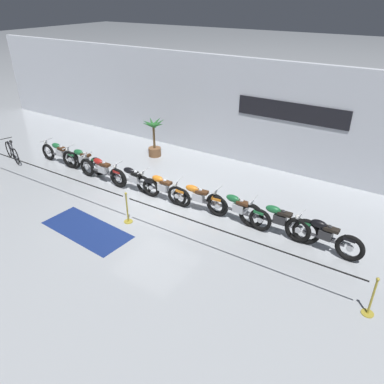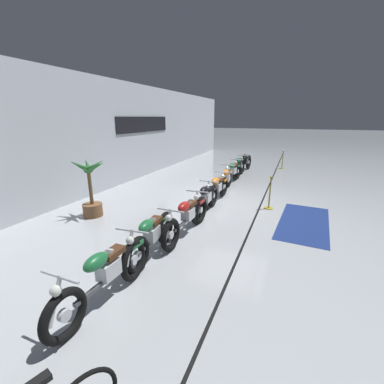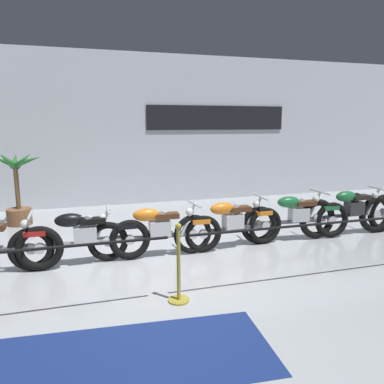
{
  "view_description": "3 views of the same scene",
  "coord_description": "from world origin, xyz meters",
  "px_view_note": "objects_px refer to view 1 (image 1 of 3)",
  "views": [
    {
      "loc": [
        6.92,
        -8.45,
        6.44
      ],
      "look_at": [
        1.2,
        0.53,
        0.66
      ],
      "focal_mm": 35.0,
      "sensor_mm": 36.0,
      "label": 1
    },
    {
      "loc": [
        -8.05,
        -1.77,
        2.77
      ],
      "look_at": [
        -1.25,
        0.95,
        0.63
      ],
      "focal_mm": 24.0,
      "sensor_mm": 36.0,
      "label": 2
    },
    {
      "loc": [
        -1.23,
        -5.6,
        2.3
      ],
      "look_at": [
        0.86,
        1.37,
        0.95
      ],
      "focal_mm": 35.0,
      "sensor_mm": 36.0,
      "label": 3
    }
  ],
  "objects_px": {
    "motorcycle_orange_5": "(197,198)",
    "bicycle": "(12,152)",
    "potted_palm_left_of_row": "(154,138)",
    "stanchion_mid_right": "(371,302)",
    "motorcycle_black_8": "(323,236)",
    "motorcycle_red_2": "(102,170)",
    "motorcycle_black_3": "(133,180)",
    "floor_banner": "(87,230)",
    "motorcycle_green_0": "(60,154)",
    "stanchion_mid_left": "(128,212)",
    "motorcycle_orange_4": "(162,188)",
    "motorcycle_green_1": "(83,160)",
    "motorcycle_green_6": "(237,209)",
    "motorcycle_green_7": "(278,221)",
    "stanchion_far_left": "(91,188)"
  },
  "relations": [
    {
      "from": "motorcycle_green_6",
      "to": "stanchion_mid_right",
      "type": "height_order",
      "value": "stanchion_mid_right"
    },
    {
      "from": "motorcycle_green_1",
      "to": "stanchion_mid_left",
      "type": "relative_size",
      "value": 2.06
    },
    {
      "from": "motorcycle_green_7",
      "to": "stanchion_mid_left",
      "type": "relative_size",
      "value": 2.36
    },
    {
      "from": "motorcycle_black_8",
      "to": "stanchion_mid_right",
      "type": "height_order",
      "value": "stanchion_mid_right"
    },
    {
      "from": "motorcycle_green_7",
      "to": "floor_banner",
      "type": "relative_size",
      "value": 0.86
    },
    {
      "from": "bicycle",
      "to": "potted_palm_left_of_row",
      "type": "xyz_separation_m",
      "value": [
        4.78,
        3.66,
        0.43
      ]
    },
    {
      "from": "motorcycle_orange_4",
      "to": "potted_palm_left_of_row",
      "type": "bearing_deg",
      "value": 131.16
    },
    {
      "from": "motorcycle_green_1",
      "to": "bicycle",
      "type": "height_order",
      "value": "bicycle"
    },
    {
      "from": "motorcycle_orange_4",
      "to": "motorcycle_orange_5",
      "type": "height_order",
      "value": "motorcycle_orange_5"
    },
    {
      "from": "motorcycle_orange_5",
      "to": "motorcycle_black_8",
      "type": "height_order",
      "value": "motorcycle_black_8"
    },
    {
      "from": "potted_palm_left_of_row",
      "to": "stanchion_mid_right",
      "type": "relative_size",
      "value": 1.62
    },
    {
      "from": "motorcycle_green_1",
      "to": "floor_banner",
      "type": "xyz_separation_m",
      "value": [
        3.18,
        -2.92,
        -0.46
      ]
    },
    {
      "from": "motorcycle_green_1",
      "to": "potted_palm_left_of_row",
      "type": "height_order",
      "value": "potted_palm_left_of_row"
    },
    {
      "from": "motorcycle_red_2",
      "to": "motorcycle_black_8",
      "type": "height_order",
      "value": "motorcycle_black_8"
    },
    {
      "from": "motorcycle_red_2",
      "to": "motorcycle_green_7",
      "type": "distance_m",
      "value": 6.86
    },
    {
      "from": "motorcycle_black_3",
      "to": "stanchion_mid_right",
      "type": "height_order",
      "value": "stanchion_mid_right"
    },
    {
      "from": "motorcycle_orange_4",
      "to": "motorcycle_green_0",
      "type": "bearing_deg",
      "value": 178.2
    },
    {
      "from": "stanchion_mid_right",
      "to": "motorcycle_black_8",
      "type": "bearing_deg",
      "value": 131.09
    },
    {
      "from": "motorcycle_green_0",
      "to": "motorcycle_orange_5",
      "type": "height_order",
      "value": "motorcycle_green_0"
    },
    {
      "from": "motorcycle_green_7",
      "to": "motorcycle_orange_4",
      "type": "bearing_deg",
      "value": -178.42
    },
    {
      "from": "motorcycle_green_1",
      "to": "stanchion_far_left",
      "type": "xyz_separation_m",
      "value": [
        2.45,
        -1.9,
        0.3
      ]
    },
    {
      "from": "motorcycle_orange_5",
      "to": "bicycle",
      "type": "relative_size",
      "value": 1.34
    },
    {
      "from": "potted_palm_left_of_row",
      "to": "motorcycle_green_6",
      "type": "bearing_deg",
      "value": -27.88
    },
    {
      "from": "bicycle",
      "to": "potted_palm_left_of_row",
      "type": "bearing_deg",
      "value": 37.4
    },
    {
      "from": "bicycle",
      "to": "stanchion_mid_right",
      "type": "height_order",
      "value": "stanchion_mid_right"
    },
    {
      "from": "bicycle",
      "to": "stanchion_far_left",
      "type": "relative_size",
      "value": 0.12
    },
    {
      "from": "stanchion_mid_right",
      "to": "floor_banner",
      "type": "xyz_separation_m",
      "value": [
        -7.85,
        -1.02,
        -0.35
      ]
    },
    {
      "from": "motorcycle_black_3",
      "to": "stanchion_far_left",
      "type": "distance_m",
      "value": 1.75
    },
    {
      "from": "motorcycle_black_8",
      "to": "floor_banner",
      "type": "distance_m",
      "value": 6.9
    },
    {
      "from": "motorcycle_black_3",
      "to": "potted_palm_left_of_row",
      "type": "distance_m",
      "value": 3.31
    },
    {
      "from": "motorcycle_green_0",
      "to": "bicycle",
      "type": "distance_m",
      "value": 2.2
    },
    {
      "from": "stanchion_mid_left",
      "to": "motorcycle_orange_4",
      "type": "bearing_deg",
      "value": 88.13
    },
    {
      "from": "motorcycle_green_6",
      "to": "potted_palm_left_of_row",
      "type": "bearing_deg",
      "value": 152.12
    },
    {
      "from": "motorcycle_orange_4",
      "to": "potted_palm_left_of_row",
      "type": "height_order",
      "value": "potted_palm_left_of_row"
    },
    {
      "from": "motorcycle_green_0",
      "to": "motorcycle_green_6",
      "type": "xyz_separation_m",
      "value": [
        8.16,
        -0.06,
        0.01
      ]
    },
    {
      "from": "motorcycle_black_8",
      "to": "potted_palm_left_of_row",
      "type": "height_order",
      "value": "potted_palm_left_of_row"
    },
    {
      "from": "motorcycle_orange_5",
      "to": "bicycle",
      "type": "bearing_deg",
      "value": -175.3
    },
    {
      "from": "motorcycle_black_3",
      "to": "bicycle",
      "type": "xyz_separation_m",
      "value": [
        -6.13,
        -0.66,
        -0.08
      ]
    },
    {
      "from": "motorcycle_green_6",
      "to": "motorcycle_orange_5",
      "type": "bearing_deg",
      "value": -176.95
    },
    {
      "from": "motorcycle_black_3",
      "to": "motorcycle_black_8",
      "type": "bearing_deg",
      "value": 0.79
    },
    {
      "from": "bicycle",
      "to": "motorcycle_orange_5",
      "type": "bearing_deg",
      "value": 4.7
    },
    {
      "from": "stanchion_far_left",
      "to": "motorcycle_green_7",
      "type": "bearing_deg",
      "value": 17.94
    },
    {
      "from": "motorcycle_green_1",
      "to": "motorcycle_red_2",
      "type": "xyz_separation_m",
      "value": [
        1.28,
        -0.24,
        -0.01
      ]
    },
    {
      "from": "motorcycle_green_1",
      "to": "motorcycle_black_8",
      "type": "relative_size",
      "value": 0.97
    },
    {
      "from": "motorcycle_orange_5",
      "to": "stanchion_far_left",
      "type": "relative_size",
      "value": 0.16
    },
    {
      "from": "motorcycle_black_8",
      "to": "stanchion_mid_left",
      "type": "relative_size",
      "value": 2.12
    },
    {
      "from": "motorcycle_black_3",
      "to": "floor_banner",
      "type": "bearing_deg",
      "value": -81.41
    },
    {
      "from": "motorcycle_green_1",
      "to": "motorcycle_orange_4",
      "type": "distance_m",
      "value": 4.02
    },
    {
      "from": "floor_banner",
      "to": "motorcycle_green_1",
      "type": "bearing_deg",
      "value": 141.89
    },
    {
      "from": "motorcycle_black_3",
      "to": "floor_banner",
      "type": "distance_m",
      "value": 2.78
    }
  ]
}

